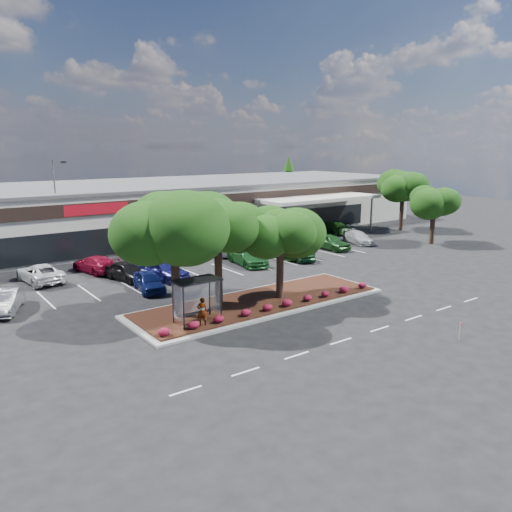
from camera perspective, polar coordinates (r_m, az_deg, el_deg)
ground at (r=32.34m, az=7.57°, el=-6.54°), size 160.00×160.00×0.00m
retail_store at (r=60.25m, az=-15.26°, el=5.01°), size 80.40×25.20×6.25m
landscape_island at (r=33.96m, az=0.42°, el=-5.28°), size 18.00×6.00×0.26m
lane_markings at (r=40.07m, az=-2.94°, el=-2.71°), size 33.12×20.06×0.01m
shrub_row at (r=32.27m, az=2.67°, el=-5.53°), size 17.00×0.80×0.50m
bus_shelter at (r=29.62m, az=-6.92°, el=-3.62°), size 2.75×1.55×2.59m
island_tree_west at (r=30.26m, az=-9.28°, el=0.36°), size 7.20×7.20×7.89m
island_tree_mid at (r=32.60m, az=-4.36°, el=0.83°), size 6.60×6.60×7.32m
island_tree_east at (r=33.76m, az=2.78°, el=0.55°), size 5.80×5.80×6.50m
tree_east_near at (r=57.57m, az=19.61°, el=4.50°), size 5.60×5.60×6.51m
tree_east_far at (r=66.18m, az=16.37°, el=6.14°), size 6.40×6.40×7.62m
conifer_north_east at (r=86.30m, az=3.74°, el=8.41°), size 3.96×3.96×9.00m
person_waiting at (r=29.26m, az=-6.17°, el=-6.30°), size 0.71×0.60×1.66m
light_pole at (r=49.97m, az=-21.64°, el=4.22°), size 1.43×0.56×9.27m
survey_stake at (r=29.86m, az=22.30°, el=-7.69°), size 0.07×0.14×1.01m
car_0 at (r=35.98m, az=-26.71°, el=-4.59°), size 3.23×4.79×1.49m
car_1 at (r=40.96m, az=-14.54°, el=-1.69°), size 2.72×4.71×1.51m
car_2 at (r=37.61m, az=-12.15°, el=-2.85°), size 2.41×4.48×1.45m
car_3 at (r=40.43m, az=-10.71°, el=-1.56°), size 3.46×5.29×1.67m
car_4 at (r=45.00m, az=-1.01°, el=-0.01°), size 2.87×5.57×1.54m
car_5 at (r=47.02m, az=5.07°, el=0.43°), size 3.08×4.62×1.46m
car_6 at (r=48.15m, az=3.67°, el=0.88°), size 2.96×6.19×1.70m
car_7 at (r=52.25m, az=8.48°, el=1.63°), size 1.93×4.71×1.60m
car_8 at (r=56.02m, az=11.56°, el=2.09°), size 3.18×4.94×1.33m
car_9 at (r=42.62m, az=-23.45°, el=-1.81°), size 2.96×5.48×1.46m
car_10 at (r=44.34m, az=-17.91°, el=-0.88°), size 3.01×5.26×1.44m
car_11 at (r=48.95m, az=-11.71°, el=0.78°), size 2.74×5.15×1.61m
car_12 at (r=45.06m, az=-11.59°, el=-0.28°), size 2.66×5.47×1.50m
car_13 at (r=48.45m, az=-4.73°, el=0.81°), size 3.40×4.69×1.48m
car_14 at (r=55.81m, az=-0.24°, el=2.39°), size 3.58×5.82×1.50m
car_17 at (r=62.10m, az=8.57°, el=3.28°), size 2.48×5.37×1.52m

